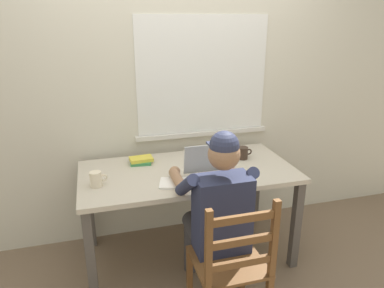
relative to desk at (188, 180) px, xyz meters
The scene contains 12 objects.
ground_plane 0.67m from the desk, ahead, with size 8.00×8.00×0.00m, color brown.
back_wall 0.79m from the desk, 89.47° to the left, with size 6.00×0.08×2.60m.
desk is the anchor object (origin of this frame).
seated_person 0.48m from the desk, 82.68° to the right, with size 0.50×0.60×1.23m.
wooden_chair 0.79m from the desk, 85.37° to the right, with size 0.42×0.42×0.92m.
laptop 0.27m from the desk, 61.79° to the right, with size 0.33×0.27×0.23m.
computer_mouse 0.46m from the desk, 33.76° to the right, with size 0.06×0.10×0.03m, color #ADAFB2.
coffee_mug_white 0.69m from the desk, behind, with size 0.12×0.08×0.10m.
coffee_mug_dark 0.51m from the desk, 11.24° to the left, with size 0.12×0.08×0.10m.
book_stack_main 0.33m from the desk, 30.96° to the left, with size 0.18×0.15×0.08m.
book_stack_side 0.41m from the desk, 145.31° to the left, with size 0.18×0.14×0.05m.
paper_pile_near_laptop 0.28m from the desk, 120.90° to the right, with size 0.24×0.17×0.02m, color white.
Camera 1 is at (-0.64, -2.40, 1.84)m, focal length 33.68 mm.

